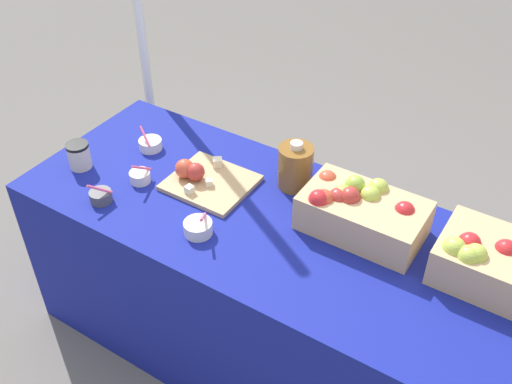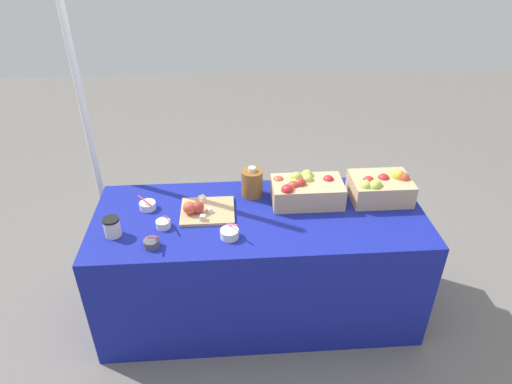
{
  "view_description": "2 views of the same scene",
  "coord_description": "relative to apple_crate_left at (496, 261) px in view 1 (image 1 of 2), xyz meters",
  "views": [
    {
      "loc": [
        0.81,
        -1.38,
        2.14
      ],
      "look_at": [
        -0.09,
        0.04,
        0.79
      ],
      "focal_mm": 42.19,
      "sensor_mm": 36.0,
      "label": 1
    },
    {
      "loc": [
        -0.17,
        -2.11,
        2.22
      ],
      "look_at": [
        -0.02,
        0.01,
        0.89
      ],
      "focal_mm": 31.68,
      "sensor_mm": 36.0,
      "label": 2
    }
  ],
  "objects": [
    {
      "name": "table",
      "position": [
        -0.73,
        -0.12,
        -0.45
      ],
      "size": [
        1.9,
        0.76,
        0.74
      ],
      "primitive_type": "cube",
      "color": "navy",
      "rests_on": "ground_plane"
    },
    {
      "name": "sample_bowl_near",
      "position": [
        -0.9,
        -0.32,
        -0.06
      ],
      "size": [
        0.1,
        0.1,
        0.1
      ],
      "color": "silver",
      "rests_on": "table"
    },
    {
      "name": "cutting_board_front",
      "position": [
        -1.05,
        -0.08,
        -0.06
      ],
      "size": [
        0.31,
        0.27,
        0.09
      ],
      "color": "tan",
      "rests_on": "table"
    },
    {
      "name": "sample_bowl_mid",
      "position": [
        -1.31,
        -0.37,
        -0.06
      ],
      "size": [
        0.08,
        0.09,
        0.1
      ],
      "color": "#4C4C51",
      "rests_on": "table"
    },
    {
      "name": "apple_crate_middle",
      "position": [
        -0.45,
        -0.0,
        -0.0
      ],
      "size": [
        0.41,
        0.24,
        0.18
      ],
      "color": "tan",
      "rests_on": "table"
    },
    {
      "name": "coffee_cup",
      "position": [
        -1.53,
        -0.25,
        -0.03
      ],
      "size": [
        0.09,
        0.09,
        0.11
      ],
      "color": "beige",
      "rests_on": "table"
    },
    {
      "name": "tent_pole",
      "position": [
        -1.76,
        0.42,
        0.31
      ],
      "size": [
        0.04,
        0.04,
        2.27
      ],
      "primitive_type": "cylinder",
      "color": "white",
      "rests_on": "ground_plane"
    },
    {
      "name": "sample_bowl_far",
      "position": [
        -1.37,
        -0.01,
        -0.06
      ],
      "size": [
        0.1,
        0.09,
        0.09
      ],
      "color": "silver",
      "rests_on": "table"
    },
    {
      "name": "cider_jug",
      "position": [
        -0.76,
        0.1,
        0.0
      ],
      "size": [
        0.13,
        0.13,
        0.19
      ],
      "color": "brown",
      "rests_on": "table"
    },
    {
      "name": "sample_bowl_extra",
      "position": [
        -1.27,
        -0.2,
        -0.06
      ],
      "size": [
        0.08,
        0.09,
        0.11
      ],
      "color": "silver",
      "rests_on": "table"
    },
    {
      "name": "apple_crate_left",
      "position": [
        0.0,
        0.0,
        0.0
      ],
      "size": [
        0.35,
        0.26,
        0.19
      ],
      "color": "tan",
      "rests_on": "table"
    },
    {
      "name": "ground_plane",
      "position": [
        -0.73,
        -0.12,
        -0.82
      ],
      "size": [
        10.0,
        10.0,
        0.0
      ],
      "primitive_type": "plane",
      "color": "slate"
    }
  ]
}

